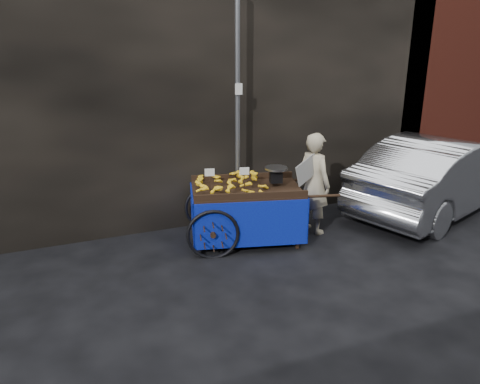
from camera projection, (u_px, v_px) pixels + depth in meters
name	position (u px, v px, depth m)	size (l,w,h in m)	color
ground	(251.00, 259.00, 7.12)	(80.00, 80.00, 0.00)	black
building_wall	(216.00, 76.00, 8.74)	(13.50, 2.00, 5.00)	black
street_pole	(238.00, 113.00, 7.73)	(0.12, 0.10, 4.00)	slate
banana_cart	(243.00, 194.00, 7.51)	(2.60, 1.64, 1.31)	black
vendor	(314.00, 183.00, 7.85)	(0.81, 0.73, 1.73)	tan
plastic_bag	(296.00, 238.00, 7.55)	(0.26, 0.20, 0.23)	blue
parked_car	(441.00, 174.00, 8.90)	(1.53, 4.38, 1.44)	#BABCC2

